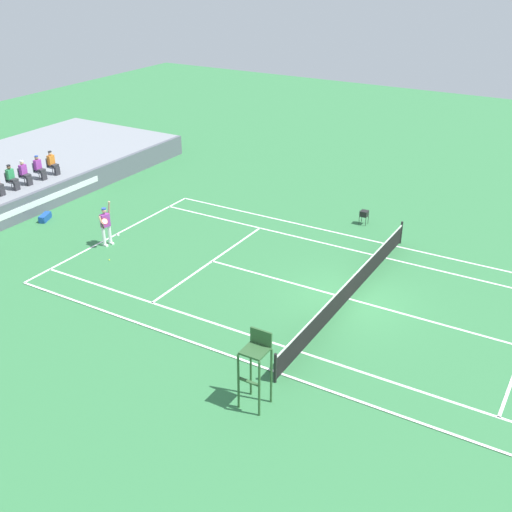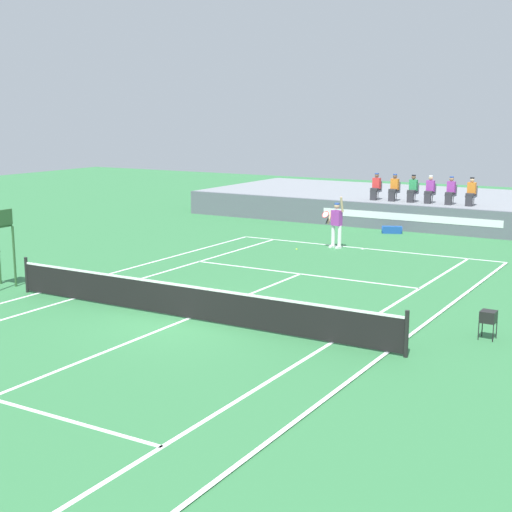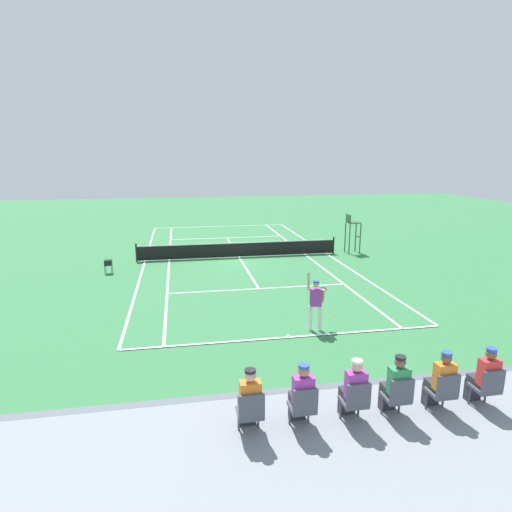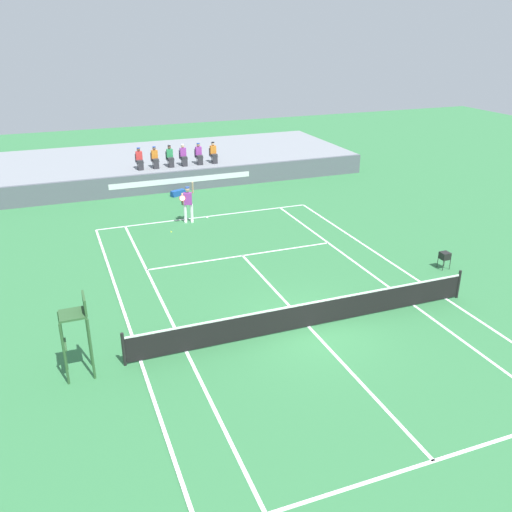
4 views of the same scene
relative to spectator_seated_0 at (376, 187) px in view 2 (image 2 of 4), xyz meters
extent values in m
plane|color=#337542|center=(2.13, -18.31, -1.80)|extent=(80.00, 80.00, 0.00)
cube|color=#337542|center=(2.13, -18.31, -1.79)|extent=(10.98, 23.78, 0.02)
cube|color=white|center=(2.13, -6.42, -1.78)|extent=(10.98, 0.10, 0.01)
cube|color=white|center=(-3.36, -18.31, -1.78)|extent=(0.10, 23.78, 0.01)
cube|color=white|center=(7.62, -18.31, -1.78)|extent=(0.10, 23.78, 0.01)
cube|color=white|center=(-1.98, -18.31, -1.78)|extent=(0.10, 23.78, 0.01)
cube|color=white|center=(6.24, -18.31, -1.78)|extent=(0.10, 23.78, 0.01)
cube|color=white|center=(2.13, -11.91, -1.78)|extent=(8.22, 0.10, 0.01)
cube|color=white|center=(2.13, -18.31, -1.78)|extent=(0.10, 12.80, 0.01)
cube|color=white|center=(2.13, -6.52, -1.78)|extent=(0.10, 0.20, 0.01)
cylinder|color=black|center=(-3.81, -18.31, -1.27)|extent=(0.10, 0.10, 1.07)
cylinder|color=black|center=(8.07, -18.31, -1.27)|extent=(0.10, 0.10, 1.07)
cube|color=black|center=(2.13, -18.31, -1.32)|extent=(11.78, 0.02, 0.84)
cube|color=white|center=(2.13, -18.31, -0.90)|extent=(11.78, 0.03, 0.06)
cube|color=#565B66|center=(2.13, -1.26, -1.21)|extent=(24.04, 0.24, 1.19)
cube|color=silver|center=(2.13, -1.38, -1.15)|extent=(8.41, 0.01, 0.32)
cube|color=gray|center=(2.13, 3.45, -1.21)|extent=(24.04, 9.17, 1.19)
cube|color=#474C56|center=(0.00, 0.02, -0.20)|extent=(0.44, 0.44, 0.06)
cube|color=#474C56|center=(0.00, 0.22, 0.05)|extent=(0.44, 0.06, 0.44)
cylinder|color=#4C4C51|center=(0.18, -0.13, -0.42)|extent=(0.04, 0.04, 0.38)
cylinder|color=#4C4C51|center=(-0.18, -0.13, -0.42)|extent=(0.04, 0.04, 0.38)
cube|color=#2D2D33|center=(0.00, -0.08, -0.12)|extent=(0.34, 0.44, 0.16)
cube|color=#2D2D33|center=(0.00, -0.28, -0.39)|extent=(0.30, 0.14, 0.44)
cube|color=red|center=(0.00, 0.08, 0.17)|extent=(0.36, 0.22, 0.52)
sphere|color=brown|center=(0.00, 0.08, 0.54)|extent=(0.20, 0.20, 0.20)
cylinder|color=#2D4CA8|center=(0.00, 0.08, 0.63)|extent=(0.19, 0.19, 0.05)
cube|color=#474C56|center=(0.92, 0.02, -0.20)|extent=(0.44, 0.44, 0.06)
cube|color=#474C56|center=(0.92, 0.22, 0.05)|extent=(0.44, 0.06, 0.44)
cylinder|color=#4C4C51|center=(1.09, -0.13, -0.42)|extent=(0.04, 0.04, 0.38)
cylinder|color=#4C4C51|center=(0.74, -0.13, -0.42)|extent=(0.04, 0.04, 0.38)
cube|color=#2D2D33|center=(0.92, -0.08, -0.12)|extent=(0.34, 0.44, 0.16)
cube|color=#2D2D33|center=(0.92, -0.28, -0.39)|extent=(0.30, 0.14, 0.44)
cube|color=orange|center=(0.92, 0.08, 0.17)|extent=(0.36, 0.22, 0.52)
sphere|color=brown|center=(0.92, 0.08, 0.54)|extent=(0.20, 0.20, 0.20)
cylinder|color=#2D4CA8|center=(0.92, 0.08, 0.63)|extent=(0.19, 0.19, 0.05)
cube|color=#474C56|center=(1.83, 0.02, -0.20)|extent=(0.44, 0.44, 0.06)
cube|color=#474C56|center=(1.83, 0.22, 0.05)|extent=(0.44, 0.06, 0.44)
cylinder|color=#4C4C51|center=(2.00, -0.13, -0.42)|extent=(0.04, 0.04, 0.38)
cylinder|color=#4C4C51|center=(1.65, -0.13, -0.42)|extent=(0.04, 0.04, 0.38)
cube|color=#2D2D33|center=(1.83, -0.08, -0.12)|extent=(0.34, 0.44, 0.16)
cube|color=#2D2D33|center=(1.83, -0.28, -0.39)|extent=(0.30, 0.14, 0.44)
cube|color=#2D8C51|center=(1.83, 0.08, 0.17)|extent=(0.36, 0.22, 0.52)
sphere|color=brown|center=(1.83, 0.08, 0.54)|extent=(0.20, 0.20, 0.20)
cylinder|color=black|center=(1.83, 0.08, 0.63)|extent=(0.19, 0.19, 0.05)
cube|color=#474C56|center=(2.65, 0.02, -0.20)|extent=(0.44, 0.44, 0.06)
cube|color=#474C56|center=(2.65, 0.22, 0.05)|extent=(0.44, 0.06, 0.44)
cylinder|color=#4C4C51|center=(2.82, -0.13, -0.42)|extent=(0.04, 0.04, 0.38)
cylinder|color=#4C4C51|center=(2.47, -0.13, -0.42)|extent=(0.04, 0.04, 0.38)
cube|color=#2D2D33|center=(2.65, -0.08, -0.12)|extent=(0.34, 0.44, 0.16)
cube|color=#2D2D33|center=(2.65, -0.28, -0.39)|extent=(0.30, 0.14, 0.44)
cube|color=purple|center=(2.65, 0.08, 0.17)|extent=(0.36, 0.22, 0.52)
sphere|color=tan|center=(2.65, 0.08, 0.54)|extent=(0.20, 0.20, 0.20)
cylinder|color=white|center=(2.65, 0.08, 0.63)|extent=(0.19, 0.19, 0.05)
cube|color=#474C56|center=(3.61, 0.02, -0.20)|extent=(0.44, 0.44, 0.06)
cube|color=#474C56|center=(3.61, 0.22, 0.05)|extent=(0.44, 0.06, 0.44)
cylinder|color=#4C4C51|center=(3.79, -0.13, -0.42)|extent=(0.04, 0.04, 0.38)
cylinder|color=#4C4C51|center=(3.44, -0.13, -0.42)|extent=(0.04, 0.04, 0.38)
cube|color=#2D2D33|center=(3.61, -0.08, -0.12)|extent=(0.34, 0.44, 0.16)
cube|color=#2D2D33|center=(3.61, -0.28, -0.39)|extent=(0.30, 0.14, 0.44)
cube|color=purple|center=(3.61, 0.08, 0.17)|extent=(0.36, 0.22, 0.52)
sphere|color=#A37556|center=(3.61, 0.08, 0.54)|extent=(0.20, 0.20, 0.20)
cylinder|color=#2D4CA8|center=(3.61, 0.08, 0.63)|extent=(0.19, 0.19, 0.05)
cube|color=#474C56|center=(4.54, 0.02, -0.20)|extent=(0.44, 0.44, 0.06)
cube|color=#474C56|center=(4.54, 0.22, 0.05)|extent=(0.44, 0.06, 0.44)
cylinder|color=#4C4C51|center=(4.72, -0.13, -0.42)|extent=(0.04, 0.04, 0.38)
cylinder|color=#4C4C51|center=(4.36, -0.13, -0.42)|extent=(0.04, 0.04, 0.38)
cube|color=#2D2D33|center=(4.54, -0.08, -0.12)|extent=(0.34, 0.44, 0.16)
cube|color=#2D2D33|center=(4.54, -0.28, -0.39)|extent=(0.30, 0.14, 0.44)
cube|color=orange|center=(4.54, 0.08, 0.17)|extent=(0.36, 0.22, 0.52)
sphere|color=tan|center=(4.54, 0.08, 0.54)|extent=(0.20, 0.20, 0.20)
cylinder|color=black|center=(4.54, 0.08, 0.63)|extent=(0.19, 0.19, 0.05)
cylinder|color=white|center=(1.26, -6.88, -1.34)|extent=(0.15, 0.15, 0.92)
cylinder|color=white|center=(0.95, -6.81, -1.34)|extent=(0.15, 0.15, 0.92)
cube|color=white|center=(1.25, -6.94, -1.75)|extent=(0.18, 0.30, 0.10)
cube|color=white|center=(0.94, -6.86, -1.75)|extent=(0.18, 0.30, 0.10)
cube|color=purple|center=(1.11, -6.84, -0.58)|extent=(0.44, 0.32, 0.60)
sphere|color=tan|center=(1.11, -6.84, -0.11)|extent=(0.22, 0.22, 0.22)
cylinder|color=#2D4CA8|center=(1.11, -6.84, -0.02)|extent=(0.21, 0.21, 0.06)
cylinder|color=tan|center=(1.35, -6.93, -0.02)|extent=(0.13, 0.23, 0.61)
cylinder|color=tan|center=(0.83, -6.88, -0.56)|extent=(0.16, 0.34, 0.56)
cylinder|color=black|center=(0.77, -6.99, -0.69)|extent=(0.08, 0.19, 0.25)
torus|color=red|center=(0.77, -7.17, -0.43)|extent=(0.34, 0.26, 0.26)
cylinder|color=silver|center=(0.77, -7.17, -0.43)|extent=(0.30, 0.22, 0.22)
sphere|color=#D1E533|center=(-0.06, -7.99, -1.77)|extent=(0.07, 0.07, 0.07)
cylinder|color=#2D562D|center=(-4.70, -17.96, -0.85)|extent=(0.07, 0.07, 1.90)
cube|color=#2D562D|center=(-4.70, -18.31, 0.40)|extent=(0.06, 0.70, 0.48)
cube|color=#194799|center=(1.69, -2.18, -1.64)|extent=(0.90, 0.62, 0.32)
cylinder|color=#194799|center=(1.30, -2.34, -1.64)|extent=(0.18, 0.32, 0.32)
cylinder|color=#194799|center=(2.08, -2.01, -1.64)|extent=(0.18, 0.32, 0.32)
cube|color=black|center=(9.30, -16.03, -1.24)|extent=(0.36, 0.36, 0.28)
cylinder|color=black|center=(9.13, -16.20, -1.59)|extent=(0.02, 0.02, 0.42)
cylinder|color=black|center=(9.47, -16.20, -1.59)|extent=(0.02, 0.02, 0.42)
cylinder|color=black|center=(9.13, -15.86, -1.59)|extent=(0.02, 0.02, 0.42)
cylinder|color=black|center=(9.47, -15.86, -1.59)|extent=(0.02, 0.02, 0.42)
ellipsoid|color=#D1E533|center=(9.30, -16.03, -1.16)|extent=(0.30, 0.30, 0.12)
camera|label=1|loc=(-17.75, -25.83, 10.48)|focal=43.96mm
camera|label=2|loc=(13.32, -33.63, 3.56)|focal=52.50mm
camera|label=3|loc=(5.61, 6.52, 4.11)|focal=30.10mm
camera|label=4|loc=(-5.11, -32.28, 7.39)|focal=38.65mm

